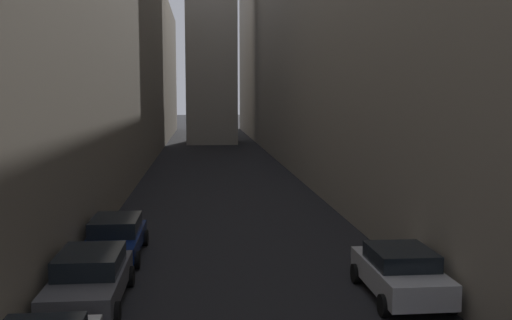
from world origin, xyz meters
TOP-DOWN VIEW (x-y plane):
  - ground_plane at (0.00, 48.00)m, footprint 264.00×264.00m
  - building_block_left at (-13.32, 50.00)m, footprint 15.64×108.00m
  - building_block_right at (13.37, 50.00)m, footprint 15.74×108.00m
  - parked_car_left_third at (-4.40, 17.88)m, footprint 2.06×4.54m
  - parked_car_left_far at (-4.40, 22.77)m, footprint 2.03×4.52m
  - parked_car_right_third at (4.40, 17.64)m, footprint 2.04×4.10m

SIDE VIEW (x-z plane):
  - ground_plane at x=0.00m, z-range 0.00..0.00m
  - parked_car_left_far at x=-4.40m, z-range 0.03..1.46m
  - parked_car_right_third at x=4.40m, z-range 0.03..1.49m
  - parked_car_left_third at x=-4.40m, z-range 0.03..1.52m
  - building_block_left at x=-13.32m, z-range 0.00..18.52m
  - building_block_right at x=13.37m, z-range 0.00..24.57m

